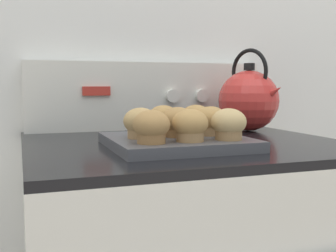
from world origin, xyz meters
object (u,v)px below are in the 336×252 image
object	(u,v)px
muffin_r2_c1	(163,119)
muffin_r1_c0	(140,123)
muffin_r0_c1	(190,126)
muffin_r1_c1	(178,122)
muffin_pan	(176,142)
muffin_r1_c2	(211,121)
muffin_r0_c2	(229,124)
tea_kettle	(249,99)
muffin_r2_c2	(196,118)
muffin_r0_c0	(151,127)

from	to	relation	value
muffin_r2_c1	muffin_r1_c0	bearing A→B (deg)	-133.95
muffin_r0_c1	muffin_r1_c1	bearing A→B (deg)	87.20
muffin_pan	muffin_r1_c2	xyz separation A→B (m)	(0.08, 0.00, 0.04)
muffin_r0_c2	muffin_r1_c0	distance (m)	0.18
muffin_pan	tea_kettle	xyz separation A→B (m)	(0.31, 0.23, 0.08)
tea_kettle	muffin_r2_c2	bearing A→B (deg)	-147.35
tea_kettle	muffin_r2_c1	bearing A→B (deg)	-154.96
muffin_r0_c2	tea_kettle	bearing A→B (deg)	53.72
muffin_r1_c0	muffin_r1_c1	xyz separation A→B (m)	(0.08, -0.00, 0.00)
muffin_pan	muffin_r1_c0	xyz separation A→B (m)	(-0.08, 0.00, 0.04)
muffin_r0_c0	muffin_r2_c1	distance (m)	0.18
muffin_r1_c2	muffin_r2_c1	size ratio (longest dim) A/B	1.00
muffin_r2_c1	muffin_pan	bearing A→B (deg)	-89.62
muffin_r2_c1	muffin_r0_c2	bearing A→B (deg)	-63.22
muffin_r0_c1	muffin_r2_c1	world-z (taller)	same
muffin_pan	muffin_r1_c2	distance (m)	0.09
muffin_pan	muffin_r1_c0	size ratio (longest dim) A/B	3.98
muffin_r0_c2	muffin_pan	bearing A→B (deg)	135.10
muffin_pan	muffin_r0_c1	world-z (taller)	muffin_r0_c1
muffin_r2_c2	muffin_pan	bearing A→B (deg)	-135.07
muffin_r1_c1	muffin_r2_c1	bearing A→B (deg)	92.11
muffin_r0_c1	tea_kettle	distance (m)	0.44
muffin_r1_c1	muffin_r1_c2	world-z (taller)	same
muffin_r1_c1	muffin_r2_c2	world-z (taller)	same
muffin_r1_c0	muffin_r2_c1	bearing A→B (deg)	46.05
muffin_r1_c2	tea_kettle	world-z (taller)	tea_kettle
muffin_r0_c0	muffin_r0_c1	distance (m)	0.08
muffin_r1_c2	muffin_r0_c2	bearing A→B (deg)	-89.65
muffin_r0_c1	tea_kettle	size ratio (longest dim) A/B	0.30
muffin_r1_c2	muffin_r2_c1	world-z (taller)	same
muffin_r1_c0	muffin_r2_c2	size ratio (longest dim) A/B	1.00
muffin_r1_c0	muffin_r2_c2	xyz separation A→B (m)	(0.16, 0.08, 0.00)
muffin_r1_c1	muffin_r1_c2	xyz separation A→B (m)	(0.08, 0.00, 0.00)
muffin_pan	tea_kettle	size ratio (longest dim) A/B	1.20
muffin_r0_c2	muffin_r2_c1	world-z (taller)	same
muffin_r0_c2	muffin_r2_c1	bearing A→B (deg)	116.78
muffin_pan	muffin_r2_c2	bearing A→B (deg)	44.93
muffin_r0_c0	muffin_r0_c2	distance (m)	0.16
muffin_r0_c2	muffin_r2_c2	size ratio (longest dim) A/B	1.00
muffin_pan	muffin_r2_c2	xyz separation A→B (m)	(0.08, 0.08, 0.04)
muffin_r0_c1	muffin_r2_c2	xyz separation A→B (m)	(0.08, 0.16, 0.00)
muffin_pan	muffin_r2_c1	bearing A→B (deg)	90.38
muffin_r1_c2	tea_kettle	size ratio (longest dim) A/B	0.30
muffin_r2_c1	tea_kettle	world-z (taller)	tea_kettle
muffin_r0_c0	muffin_r1_c0	world-z (taller)	same
muffin_r0_c0	tea_kettle	bearing A→B (deg)	38.34
muffin_r2_c2	tea_kettle	world-z (taller)	tea_kettle
muffin_r1_c2	muffin_r2_c2	world-z (taller)	same
muffin_r0_c1	muffin_pan	bearing A→B (deg)	89.12
muffin_r1_c1	muffin_r1_c0	bearing A→B (deg)	177.01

